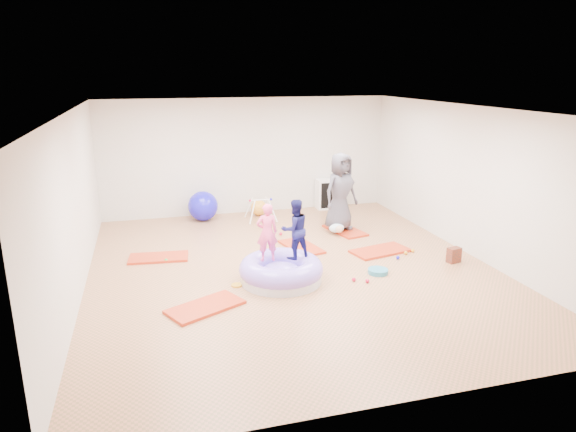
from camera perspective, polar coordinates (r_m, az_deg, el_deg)
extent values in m
cube|color=#B5714F|center=(9.20, 0.50, -5.89)|extent=(7.00, 8.00, 0.01)
cube|color=silver|center=(8.57, 0.55, 11.77)|extent=(7.00, 8.00, 0.01)
cube|color=silver|center=(12.60, -4.53, 6.63)|extent=(7.00, 0.01, 2.80)
cube|color=silver|center=(5.23, 12.78, -7.15)|extent=(7.00, 0.01, 2.80)
cube|color=silver|center=(8.54, -22.69, 0.98)|extent=(0.01, 8.00, 2.80)
cube|color=silver|center=(10.29, 19.65, 3.66)|extent=(0.01, 8.00, 2.80)
cube|color=#B72C16|center=(7.84, -9.18, -9.95)|extent=(1.25, 1.00, 0.05)
cube|color=#B72C16|center=(9.98, -14.18, -4.49)|extent=(1.14, 0.65, 0.05)
cube|color=#B72C16|center=(10.26, 1.49, -3.43)|extent=(0.74, 1.15, 0.04)
cube|color=#B72C16|center=(10.18, 10.20, -3.83)|extent=(1.23, 0.80, 0.05)
cube|color=#B72C16|center=(11.36, 6.34, -1.60)|extent=(0.75, 1.16, 0.04)
cylinder|color=silver|center=(8.67, -0.77, -6.75)|extent=(1.36, 1.36, 0.15)
torus|color=#876CEE|center=(8.62, -0.77, -5.87)|extent=(1.41, 1.41, 0.37)
ellipsoid|color=#876CEE|center=(8.65, -0.77, -6.41)|extent=(0.75, 0.75, 0.34)
imported|color=#FE518B|center=(8.42, -2.35, -1.51)|extent=(0.36, 0.24, 0.98)
imported|color=#151550|center=(8.52, 0.77, -1.16)|extent=(0.56, 0.48, 1.02)
imported|color=#403E49|center=(11.15, 5.84, 2.70)|extent=(0.96, 0.79, 1.69)
ellipsoid|color=silver|center=(11.10, 5.43, -1.35)|extent=(0.34, 0.22, 0.19)
sphere|color=#D7AF8D|center=(10.95, 5.72, -1.46)|extent=(0.16, 0.16, 0.16)
sphere|color=red|center=(8.71, 8.81, -7.14)|extent=(0.07, 0.07, 0.07)
sphere|color=red|center=(8.73, 7.32, -7.02)|extent=(0.07, 0.07, 0.07)
sphere|color=gold|center=(10.13, 12.95, -4.02)|extent=(0.07, 0.07, 0.07)
sphere|color=#1A14D5|center=(9.86, 12.11, -4.54)|extent=(0.07, 0.07, 0.07)
sphere|color=gold|center=(10.29, 13.69, -3.76)|extent=(0.07, 0.07, 0.07)
sphere|color=red|center=(10.33, -2.84, -3.24)|extent=(0.07, 0.07, 0.07)
sphere|color=red|center=(11.02, -0.81, -1.98)|extent=(0.07, 0.07, 0.07)
sphere|color=green|center=(9.76, -13.39, -4.82)|extent=(0.07, 0.07, 0.07)
sphere|color=#1A14D5|center=(12.20, -9.43, 1.11)|extent=(0.70, 0.70, 0.70)
sphere|color=gold|center=(12.51, -3.27, 0.93)|extent=(0.39, 0.39, 0.39)
cylinder|color=white|center=(11.79, -3.97, 0.40)|extent=(0.19, 0.20, 0.52)
cylinder|color=white|center=(12.21, -4.39, 0.93)|extent=(0.19, 0.20, 0.52)
cylinder|color=white|center=(11.89, -1.69, 0.56)|extent=(0.19, 0.20, 0.52)
cylinder|color=white|center=(12.30, -2.19, 1.09)|extent=(0.19, 0.20, 0.52)
cylinder|color=white|center=(11.99, -3.08, 1.80)|extent=(0.50, 0.03, 0.03)
sphere|color=red|center=(11.94, -4.26, 1.71)|extent=(0.06, 0.06, 0.06)
sphere|color=#1A14D5|center=(12.04, -1.91, 1.87)|extent=(0.06, 0.06, 0.06)
cube|color=white|center=(13.17, 4.77, 2.49)|extent=(0.76, 0.37, 0.76)
cube|color=black|center=(13.01, 5.04, 2.32)|extent=(0.65, 0.02, 0.65)
cube|color=white|center=(13.12, 4.86, 2.44)|extent=(0.02, 0.26, 0.67)
cube|color=white|center=(13.12, 4.86, 2.44)|extent=(0.67, 0.26, 0.02)
cylinder|color=teal|center=(9.13, 9.96, -6.07)|extent=(0.35, 0.35, 0.08)
cube|color=maroon|center=(9.94, 17.95, -4.15)|extent=(0.27, 0.20, 0.28)
cylinder|color=gold|center=(8.54, -5.73, -7.65)|extent=(0.18, 0.18, 0.03)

